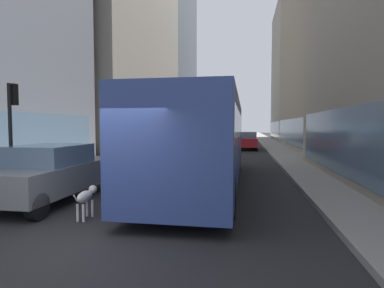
% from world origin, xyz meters
% --- Properties ---
extents(ground_plane, '(120.00, 120.00, 0.00)m').
position_xyz_m(ground_plane, '(0.00, 35.00, 0.00)').
color(ground_plane, '#232326').
extents(sidewalk_left, '(2.40, 110.00, 0.15)m').
position_xyz_m(sidewalk_left, '(-5.70, 35.00, 0.07)').
color(sidewalk_left, '#9E9991').
rests_on(sidewalk_left, ground).
extents(sidewalk_right, '(2.40, 110.00, 0.15)m').
position_xyz_m(sidewalk_right, '(5.70, 35.00, 0.07)').
color(sidewalk_right, gray).
rests_on(sidewalk_right, ground).
extents(building_left_mid, '(10.98, 21.29, 19.62)m').
position_xyz_m(building_left_mid, '(-11.90, 25.99, 9.80)').
color(building_left_mid, gray).
rests_on(building_left_mid, ground).
extents(building_left_far, '(8.48, 22.52, 37.57)m').
position_xyz_m(building_left_far, '(-11.90, 49.86, 18.77)').
color(building_left_far, '#4C515B').
rests_on(building_left_far, ground).
extents(building_right_mid, '(10.12, 19.29, 21.04)m').
position_xyz_m(building_right_mid, '(11.90, 25.33, 10.51)').
color(building_right_mid, '#A0937F').
rests_on(building_right_mid, ground).
extents(building_right_far, '(9.28, 15.70, 20.73)m').
position_xyz_m(building_right_far, '(11.90, 45.29, 10.35)').
color(building_right_far, '#B2A893').
rests_on(building_right_far, ground).
extents(transit_bus, '(2.78, 11.53, 3.05)m').
position_xyz_m(transit_bus, '(1.20, 6.22, 1.78)').
color(transit_bus, '#33478C').
rests_on(transit_bus, ground).
extents(car_white_van, '(1.85, 4.42, 1.62)m').
position_xyz_m(car_white_van, '(-2.80, 27.42, 0.82)').
color(car_white_van, silver).
rests_on(car_white_van, ground).
extents(car_grey_wagon, '(1.84, 4.62, 1.62)m').
position_xyz_m(car_grey_wagon, '(-2.80, 3.01, 0.82)').
color(car_grey_wagon, slate).
rests_on(car_grey_wagon, ground).
extents(car_yellow_taxi, '(1.84, 4.13, 1.62)m').
position_xyz_m(car_yellow_taxi, '(1.20, 42.29, 0.82)').
color(car_yellow_taxi, yellow).
rests_on(car_yellow_taxi, ground).
extents(car_black_suv, '(1.74, 4.43, 1.62)m').
position_xyz_m(car_black_suv, '(-2.80, 38.25, 0.82)').
color(car_black_suv, black).
rests_on(car_black_suv, ground).
extents(car_red_coupe, '(1.89, 4.48, 1.62)m').
position_xyz_m(car_red_coupe, '(2.80, 23.48, 0.82)').
color(car_red_coupe, red).
rests_on(car_red_coupe, ground).
extents(dalmatian_dog, '(0.22, 0.96, 0.72)m').
position_xyz_m(dalmatian_dog, '(-0.97, 1.52, 0.51)').
color(dalmatian_dog, white).
rests_on(dalmatian_dog, ground).
extents(traffic_light_near, '(0.24, 0.40, 3.40)m').
position_xyz_m(traffic_light_near, '(-4.90, 3.95, 2.44)').
color(traffic_light_near, black).
rests_on(traffic_light_near, sidewalk_left).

